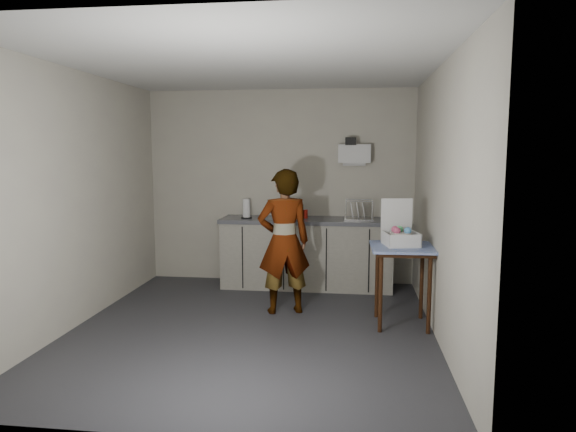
# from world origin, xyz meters

# --- Properties ---
(ground) EXTENTS (4.00, 4.00, 0.00)m
(ground) POSITION_xyz_m (0.00, 0.00, 0.00)
(ground) COLOR #2C2D32
(ground) RESTS_ON ground
(wall_back) EXTENTS (3.60, 0.02, 2.60)m
(wall_back) POSITION_xyz_m (0.00, 1.99, 1.30)
(wall_back) COLOR beige
(wall_back) RESTS_ON ground
(wall_right) EXTENTS (0.02, 4.00, 2.60)m
(wall_right) POSITION_xyz_m (1.79, 0.00, 1.30)
(wall_right) COLOR beige
(wall_right) RESTS_ON ground
(wall_left) EXTENTS (0.02, 4.00, 2.60)m
(wall_left) POSITION_xyz_m (-1.79, 0.00, 1.30)
(wall_left) COLOR beige
(wall_left) RESTS_ON ground
(ceiling) EXTENTS (3.60, 4.00, 0.01)m
(ceiling) POSITION_xyz_m (0.00, 0.00, 2.60)
(ceiling) COLOR white
(ceiling) RESTS_ON wall_back
(kitchen_counter) EXTENTS (2.24, 0.62, 0.91)m
(kitchen_counter) POSITION_xyz_m (0.40, 1.70, 0.43)
(kitchen_counter) COLOR black
(kitchen_counter) RESTS_ON ground
(wall_shelf) EXTENTS (0.42, 0.18, 0.37)m
(wall_shelf) POSITION_xyz_m (1.00, 1.92, 1.75)
(wall_shelf) COLOR white
(wall_shelf) RESTS_ON ground
(side_table) EXTENTS (0.66, 0.66, 0.83)m
(side_table) POSITION_xyz_m (1.50, 0.32, 0.72)
(side_table) COLOR #391A0D
(side_table) RESTS_ON ground
(standing_man) EXTENTS (0.67, 0.55, 1.59)m
(standing_man) POSITION_xyz_m (0.24, 0.59, 0.80)
(standing_man) COLOR #B2A593
(standing_man) RESTS_ON ground
(soap_bottle) EXTENTS (0.14, 0.14, 0.26)m
(soap_bottle) POSITION_xyz_m (0.31, 1.71, 1.04)
(soap_bottle) COLOR black
(soap_bottle) RESTS_ON kitchen_counter
(soda_can) EXTENTS (0.06, 0.06, 0.11)m
(soda_can) POSITION_xyz_m (0.38, 1.73, 0.97)
(soda_can) COLOR red
(soda_can) RESTS_ON kitchen_counter
(dark_bottle) EXTENTS (0.06, 0.06, 0.22)m
(dark_bottle) POSITION_xyz_m (0.05, 1.72, 1.02)
(dark_bottle) COLOR black
(dark_bottle) RESTS_ON kitchen_counter
(paper_towel) EXTENTS (0.14, 0.14, 0.25)m
(paper_towel) POSITION_xyz_m (-0.39, 1.64, 1.03)
(paper_towel) COLOR black
(paper_towel) RESTS_ON kitchen_counter
(dish_rack) EXTENTS (0.37, 0.28, 0.26)m
(dish_rack) POSITION_xyz_m (1.06, 1.67, 0.97)
(dish_rack) COLOR silver
(dish_rack) RESTS_ON kitchen_counter
(bakery_box) EXTENTS (0.39, 0.40, 0.47)m
(bakery_box) POSITION_xyz_m (1.47, 0.37, 0.93)
(bakery_box) COLOR white
(bakery_box) RESTS_ON side_table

